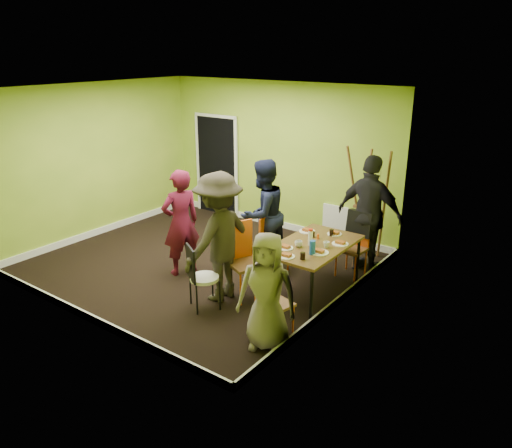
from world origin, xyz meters
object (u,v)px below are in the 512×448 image
at_px(chair_front_end, 271,300).
at_px(person_front_end, 267,292).
at_px(blue_bottle, 312,248).
at_px(orange_bottle, 318,236).
at_px(person_left_near, 219,237).
at_px(easel, 367,206).
at_px(chair_left_near, 243,255).
at_px(dining_table, 313,248).
at_px(chair_bentwood, 200,274).
at_px(chair_back_end, 358,230).
at_px(person_left_far, 263,214).
at_px(thermos, 310,238).
at_px(person_back_end, 370,215).
at_px(person_standing, 181,223).
at_px(chair_left_far, 271,242).

relative_size(chair_front_end, person_front_end, 0.62).
height_order(blue_bottle, orange_bottle, blue_bottle).
xyz_separation_m(blue_bottle, person_left_near, (-1.14, -0.58, 0.07)).
bearing_deg(person_front_end, blue_bottle, 75.18).
distance_m(easel, orange_bottle, 1.32).
bearing_deg(person_left_near, person_front_end, 66.52).
xyz_separation_m(chair_left_near, blue_bottle, (0.94, 0.31, 0.24)).
distance_m(dining_table, chair_bentwood, 1.65).
relative_size(chair_back_end, person_left_far, 0.57).
relative_size(thermos, person_back_end, 0.11).
bearing_deg(chair_left_near, chair_back_end, 173.24).
bearing_deg(orange_bottle, chair_bentwood, -121.62).
relative_size(blue_bottle, person_back_end, 0.10).
xyz_separation_m(blue_bottle, person_standing, (-2.15, -0.30, -0.01)).
height_order(dining_table, person_left_near, person_left_near).
distance_m(chair_left_far, person_left_far, 0.45).
bearing_deg(chair_left_near, blue_bottle, 132.44).
relative_size(chair_back_end, easel, 0.52).
bearing_deg(blue_bottle, dining_table, 118.04).
bearing_deg(person_front_end, chair_left_far, 104.03).
height_order(chair_left_far, person_standing, person_standing).
xyz_separation_m(person_standing, person_left_near, (1.01, -0.29, 0.08)).
bearing_deg(dining_table, person_left_far, 163.43).
distance_m(dining_table, thermos, 0.17).
height_order(chair_left_near, person_left_near, person_left_near).
bearing_deg(blue_bottle, person_left_far, 152.85).
height_order(chair_front_end, orange_bottle, chair_front_end).
bearing_deg(chair_front_end, blue_bottle, 104.80).
relative_size(dining_table, person_left_far, 0.85).
relative_size(dining_table, chair_back_end, 1.50).
xyz_separation_m(dining_table, easel, (0.13, 1.51, 0.25)).
bearing_deg(thermos, person_left_near, -138.04).
bearing_deg(thermos, person_back_end, 74.71).
bearing_deg(chair_back_end, blue_bottle, 91.68).
bearing_deg(orange_bottle, person_left_far, 173.91).
relative_size(dining_table, blue_bottle, 7.70).
xyz_separation_m(chair_left_far, person_back_end, (1.20, 0.95, 0.42)).
bearing_deg(person_front_end, chair_back_end, 71.64).
distance_m(chair_bentwood, blue_bottle, 1.55).
xyz_separation_m(chair_back_end, person_front_end, (0.05, -2.53, 0.01)).
bearing_deg(chair_left_far, person_back_end, 119.82).
height_order(thermos, person_left_far, person_left_far).
xyz_separation_m(easel, thermos, (-0.14, -1.57, -0.09)).
relative_size(chair_left_far, chair_bentwood, 1.00).
relative_size(chair_front_end, chair_bentwood, 0.97).
xyz_separation_m(orange_bottle, person_standing, (-1.92, -0.84, 0.05)).
xyz_separation_m(chair_left_far, thermos, (0.87, -0.27, 0.35)).
relative_size(chair_left_far, blue_bottle, 4.66).
xyz_separation_m(chair_front_end, orange_bottle, (-0.24, 1.54, 0.29)).
bearing_deg(chair_back_end, person_back_end, -117.02).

